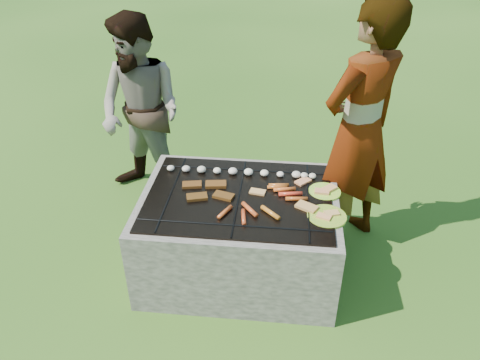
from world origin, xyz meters
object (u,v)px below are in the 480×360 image
object	(u,v)px
plate_far	(325,191)
bystander	(141,112)
fire_pit	(239,235)
plate_near	(327,216)
cook	(359,131)

from	to	relation	value
plate_far	bystander	distance (m)	1.64
bystander	fire_pit	bearing A→B (deg)	-18.03
plate_near	bystander	world-z (taller)	bystander
bystander	cook	bearing A→B (deg)	12.00
fire_pit	plate_far	bearing A→B (deg)	11.07
plate_far	bystander	xyz separation A→B (m)	(-1.45, 0.75, 0.17)
plate_far	plate_near	distance (m)	0.28
fire_pit	cook	world-z (taller)	cook
plate_far	cook	xyz separation A→B (m)	(0.22, 0.33, 0.29)
fire_pit	plate_near	world-z (taller)	plate_near
plate_far	fire_pit	bearing A→B (deg)	-168.93
fire_pit	plate_near	distance (m)	0.67
bystander	plate_far	bearing A→B (deg)	-1.32
cook	fire_pit	bearing A→B (deg)	-10.29
fire_pit	cook	xyz separation A→B (m)	(0.78, 0.44, 0.62)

